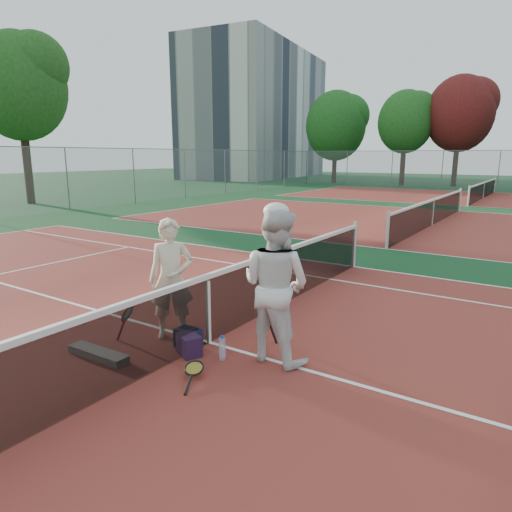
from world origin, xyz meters
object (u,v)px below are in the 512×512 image
Objects in this scene: net_main at (208,309)px; sports_bag_navy at (188,338)px; racket_red at (128,324)px; player_b at (275,286)px; sports_bag_purple at (189,345)px; player_a at (171,279)px; water_bottle at (222,349)px; racket_spare at (194,371)px; racket_black_held at (266,326)px; apartment_block at (258,115)px.

net_main reaches higher than sports_bag_navy.
player_b is at bearing 2.77° from racket_red.
sports_bag_purple is at bearing -45.53° from sports_bag_navy.
racket_red is at bearing -166.71° from player_a.
sports_bag_purple is at bearing -69.06° from player_a.
net_main is 0.49m from sports_bag_navy.
sports_bag_navy is (0.46, -0.19, -0.74)m from player_a.
net_main is 36.60× the size of water_bottle.
player_a is (-0.59, -0.10, 0.37)m from net_main.
player_b is at bearing 17.87° from sports_bag_navy.
player_a is 1.03m from sports_bag_purple.
player_b is 1.46m from racket_spare.
player_a is 1.53m from racket_black_held.
net_main is 1.12m from racket_spare.
sports_bag_purple is at bearing -7.92° from racket_red.
water_bottle is at bearing -28.15° from racket_spare.
water_bottle is at bearing -4.37° from sports_bag_navy.
player_b is 3.58× the size of racket_red.
apartment_block is 52.35m from player_a.
apartment_block is 73.33× the size of water_bottle.
racket_black_held is at bearing -18.93° from player_a.
net_main is at bearing -25.46° from racket_black_held.
racket_black_held is 0.77m from water_bottle.
racket_red is at bearing -147.93° from net_main.
player_a reaches higher than racket_red.
net_main reaches higher than racket_spare.
racket_spare is (-0.22, -1.28, -0.21)m from racket_black_held.
player_b reaches higher than racket_spare.
player_a is at bearing 150.17° from sports_bag_purple.
net_main is 0.50× the size of apartment_block.
sports_bag_purple reaches higher than sports_bag_navy.
racket_black_held is 1.32m from racket_spare.
racket_red reaches higher than racket_spare.
sports_bag_navy is at bearing -57.82° from apartment_block.
player_a is 1.66m from player_b.
water_bottle is (0.63, -0.05, 0.01)m from sports_bag_navy.
racket_red is (-2.03, -0.70, -0.72)m from player_b.
racket_black_held is at bearing -56.63° from apartment_block.
racket_black_held is 1.64× the size of sports_bag_purple.
apartment_block is 63.35× the size of sports_bag_navy.
sports_bag_purple is at bearing -85.29° from net_main.
racket_spare is (1.48, -0.29, -0.20)m from racket_red.
sports_bag_purple is at bearing 32.54° from player_b.
net_main is at bearing 66.02° from sports_bag_navy.
apartment_block is 53.70m from racket_spare.
sports_bag_navy is 0.99× the size of sports_bag_purple.
racket_red is at bearing -58.80° from apartment_block.
net_main is 0.85m from racket_black_held.
racket_black_held is at bearing 13.98° from racket_red.
racket_black_held reaches higher than racket_red.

